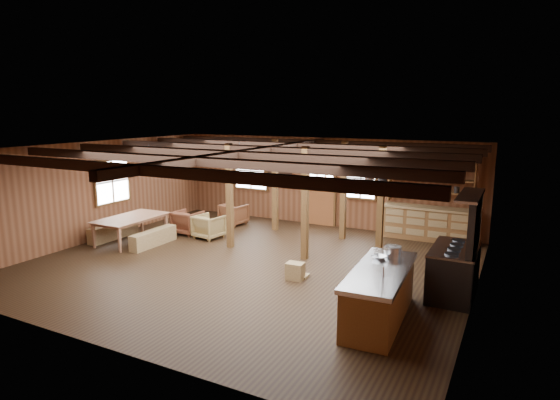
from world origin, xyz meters
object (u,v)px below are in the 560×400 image
kitchen_island (380,294)px  dining_table (133,230)px  commercial_range (457,264)px  armchair_b (234,214)px  armchair_c (209,226)px  armchair_a (188,222)px

kitchen_island → dining_table: (-7.50, 1.70, -0.12)m
dining_table → commercial_range: bearing=-90.4°
kitchen_island → armchair_b: size_ratio=3.40×
commercial_range → dining_table: (-8.55, -0.08, -0.31)m
armchair_b → armchair_c: size_ratio=0.99×
commercial_range → dining_table: commercial_range is taller
kitchen_island → armchair_b: (-6.11, 4.74, -0.14)m
commercial_range → armchair_c: commercial_range is taller
kitchen_island → commercial_range: (1.05, 1.78, 0.18)m
armchair_c → commercial_range: bearing=177.9°
commercial_range → armchair_c: bearing=169.7°
dining_table → armchair_b: (1.39, 3.04, -0.02)m
armchair_b → armchair_c: armchair_c is taller
armchair_a → armchair_b: (0.60, 1.60, -0.01)m
dining_table → armchair_a: 1.65m
dining_table → armchair_a: dining_table is taller
armchair_a → armchair_c: size_ratio=1.02×
armchair_a → armchair_c: armchair_a is taller
commercial_range → armchair_a: commercial_range is taller
kitchen_island → commercial_range: bearing=56.4°
kitchen_island → commercial_range: 2.07m
commercial_range → armchair_b: size_ratio=2.78×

